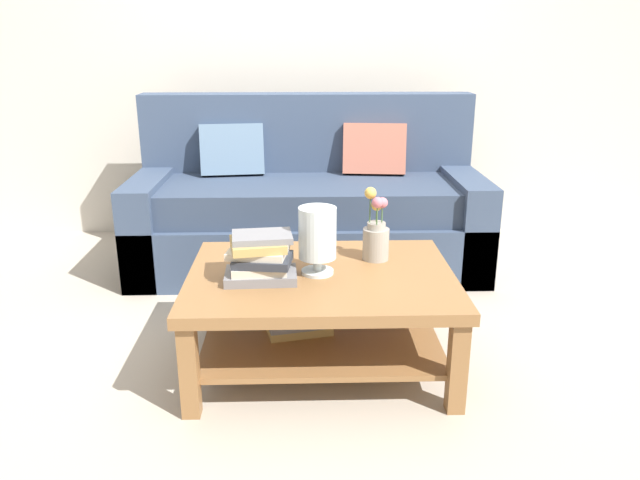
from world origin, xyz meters
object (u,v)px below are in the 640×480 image
at_px(glass_hurricane_vase, 317,236).
at_px(flower_pitcher, 376,235).
at_px(couch, 308,209).
at_px(coffee_table, 320,299).
at_px(book_stack_main, 260,258).

xyz_separation_m(glass_hurricane_vase, flower_pitcher, (0.27, 0.17, -0.05)).
height_order(couch, flower_pitcher, couch).
bearing_deg(couch, coffee_table, -88.42).
bearing_deg(glass_hurricane_vase, flower_pitcher, 32.23).
bearing_deg(couch, glass_hurricane_vase, -88.90).
distance_m(couch, glass_hurricane_vase, 1.34).
distance_m(coffee_table, book_stack_main, 0.34).
bearing_deg(flower_pitcher, coffee_table, -147.24).
relative_size(couch, coffee_table, 1.88).
relative_size(coffee_table, flower_pitcher, 3.41).
bearing_deg(flower_pitcher, glass_hurricane_vase, -147.77).
height_order(book_stack_main, flower_pitcher, flower_pitcher).
height_order(couch, book_stack_main, couch).
relative_size(book_stack_main, flower_pitcher, 0.91).
distance_m(couch, coffee_table, 1.32).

